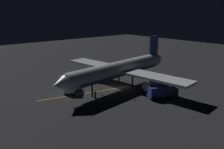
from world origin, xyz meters
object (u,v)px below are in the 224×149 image
airliner (120,69)px  traffic_cone_near_left (134,99)px  baggage_truck (71,87)px  traffic_cone_under_wing (100,88)px  ground_crew_worker (95,95)px  catering_truck (161,92)px  traffic_cone_near_right (102,94)px  traffic_cone_far (67,86)px

airliner → traffic_cone_near_left: bearing=155.8°
baggage_truck → traffic_cone_under_wing: size_ratio=9.97×
baggage_truck → traffic_cone_near_left: 14.22m
baggage_truck → ground_crew_worker: (-6.79, -1.49, -0.36)m
baggage_truck → traffic_cone_under_wing: (-2.54, -5.83, -1.00)m
baggage_truck → catering_truck: catering_truck is taller
airliner → baggage_truck: size_ratio=6.59×
baggage_truck → traffic_cone_near_right: size_ratio=9.97×
baggage_truck → ground_crew_worker: baggage_truck is taller
airliner → traffic_cone_under_wing: size_ratio=65.66×
airliner → baggage_truck: (4.37, 10.53, -3.01)m
traffic_cone_far → catering_truck: bearing=-150.1°
baggage_truck → traffic_cone_far: (3.78, -1.00, -1.00)m
ground_crew_worker → traffic_cone_far: (10.58, 0.49, -0.64)m
catering_truck → ground_crew_worker: catering_truck is taller
baggage_truck → catering_truck: size_ratio=0.85×
ground_crew_worker → traffic_cone_under_wing: (4.25, -4.35, -0.64)m
traffic_cone_near_left → traffic_cone_under_wing: bearing=6.5°
airliner → traffic_cone_far: size_ratio=65.66×
airliner → ground_crew_worker: (-2.42, 9.05, -3.37)m
catering_truck → traffic_cone_near_right: catering_truck is taller
traffic_cone_near_right → ground_crew_worker: bearing=107.4°
traffic_cone_under_wing → traffic_cone_near_left: bearing=-173.5°
traffic_cone_under_wing → traffic_cone_near_right: bearing=148.9°
ground_crew_worker → traffic_cone_under_wing: size_ratio=3.16×
catering_truck → baggage_truck: bearing=38.1°
baggage_truck → traffic_cone_near_right: 7.20m
traffic_cone_near_right → traffic_cone_under_wing: size_ratio=1.00×
traffic_cone_near_right → traffic_cone_far: same height
catering_truck → traffic_cone_far: catering_truck is taller
airliner → traffic_cone_near_left: (-8.00, 3.59, -4.01)m
catering_truck → traffic_cone_far: size_ratio=11.70×
traffic_cone_under_wing → airliner: bearing=-111.3°
catering_truck → traffic_cone_near_left: 5.79m
traffic_cone_near_left → catering_truck: bearing=-119.7°
ground_crew_worker → traffic_cone_near_right: (0.69, -2.19, -0.64)m
traffic_cone_near_left → traffic_cone_near_right: 7.06m
airliner → traffic_cone_near_right: 8.13m
catering_truck → traffic_cone_near_right: (9.08, 8.21, -1.06)m
traffic_cone_near_left → baggage_truck: bearing=29.3°
ground_crew_worker → traffic_cone_near_right: size_ratio=3.16×
ground_crew_worker → traffic_cone_far: 10.61m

